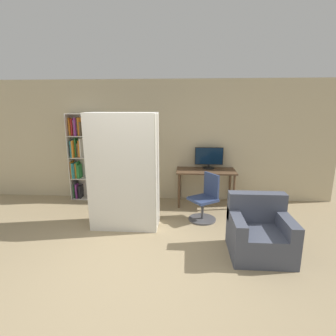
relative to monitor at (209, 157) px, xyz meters
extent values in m
plane|color=#9E8966|center=(-1.20, -2.85, -1.02)|extent=(16.00, 16.00, 0.00)
cube|color=#C6B793|center=(-1.20, 0.17, 0.33)|extent=(8.00, 0.06, 2.70)
cube|color=brown|center=(-0.07, -0.18, -0.26)|extent=(1.27, 0.64, 0.03)
cylinder|color=brown|center=(-0.64, -0.44, -0.65)|extent=(0.05, 0.05, 0.74)
cylinder|color=brown|center=(0.50, -0.44, -0.65)|extent=(0.05, 0.05, 0.74)
cylinder|color=brown|center=(-0.64, 0.08, -0.65)|extent=(0.05, 0.05, 0.74)
cylinder|color=brown|center=(0.50, 0.08, -0.65)|extent=(0.05, 0.05, 0.74)
cylinder|color=black|center=(0.00, 0.00, -0.24)|extent=(0.25, 0.25, 0.02)
cylinder|color=black|center=(0.00, 0.00, -0.19)|extent=(0.04, 0.04, 0.08)
cube|color=black|center=(0.00, 0.00, 0.03)|extent=(0.62, 0.02, 0.39)
cube|color=#0A1E38|center=(0.00, 0.00, 0.03)|extent=(0.60, 0.03, 0.36)
cylinder|color=#4C4C51|center=(-0.18, -1.03, -1.01)|extent=(0.52, 0.52, 0.03)
cylinder|color=#4C4C51|center=(-0.18, -1.03, -0.81)|extent=(0.05, 0.05, 0.36)
cube|color=navy|center=(-0.18, -1.03, -0.61)|extent=(0.61, 0.61, 0.05)
cube|color=navy|center=(-0.02, -0.92, -0.36)|extent=(0.26, 0.35, 0.45)
cube|color=beige|center=(-3.14, 0.00, -0.04)|extent=(0.02, 0.29, 1.97)
cube|color=beige|center=(-2.41, 0.00, -0.04)|extent=(0.02, 0.29, 1.97)
cube|color=beige|center=(-2.78, 0.13, -0.04)|extent=(0.75, 0.02, 1.97)
cube|color=beige|center=(-2.78, 0.00, -1.01)|extent=(0.72, 0.25, 0.02)
cube|color=beige|center=(-2.78, 0.00, -0.53)|extent=(0.72, 0.25, 0.02)
cube|color=beige|center=(-2.78, 0.00, -0.04)|extent=(0.72, 0.25, 0.02)
cube|color=beige|center=(-2.78, 0.00, 0.45)|extent=(0.72, 0.25, 0.02)
cube|color=beige|center=(-2.78, 0.00, 0.94)|extent=(0.72, 0.25, 0.02)
cube|color=#287A38|center=(-3.11, 0.02, -0.85)|extent=(0.02, 0.18, 0.31)
cube|color=#232328|center=(-3.07, 0.02, -0.79)|extent=(0.04, 0.19, 0.43)
cube|color=#7A2D84|center=(-3.04, -0.04, -0.83)|extent=(0.03, 0.15, 0.34)
cube|color=#232328|center=(-2.99, 0.01, -0.86)|extent=(0.04, 0.17, 0.28)
cube|color=#232328|center=(-2.96, 0.00, -0.86)|extent=(0.02, 0.21, 0.30)
cube|color=orange|center=(-3.12, -0.02, -0.32)|extent=(0.02, 0.20, 0.39)
cube|color=teal|center=(-3.08, -0.03, -0.34)|extent=(0.03, 0.20, 0.35)
cube|color=teal|center=(-3.05, -0.04, -0.34)|extent=(0.02, 0.16, 0.35)
cube|color=orange|center=(-3.02, 0.02, -0.35)|extent=(0.03, 0.19, 0.34)
cube|color=#287A38|center=(-2.99, 0.01, -0.33)|extent=(0.02, 0.20, 0.38)
cube|color=#287A38|center=(-2.95, 0.00, -0.36)|extent=(0.04, 0.20, 0.31)
cube|color=#232328|center=(-3.11, 0.02, 0.12)|extent=(0.02, 0.17, 0.30)
cube|color=teal|center=(-3.08, -0.02, 0.16)|extent=(0.03, 0.19, 0.37)
cube|color=orange|center=(-3.04, -0.04, 0.16)|extent=(0.03, 0.17, 0.38)
cube|color=#287A38|center=(-3.00, 0.03, 0.18)|extent=(0.03, 0.15, 0.43)
cube|color=brown|center=(-2.96, 0.03, 0.13)|extent=(0.04, 0.16, 0.31)
cube|color=orange|center=(-2.91, 0.01, 0.16)|extent=(0.02, 0.18, 0.38)
cube|color=silver|center=(-2.88, 0.02, 0.18)|extent=(0.03, 0.17, 0.42)
cube|color=orange|center=(-3.11, 0.04, 0.66)|extent=(0.03, 0.14, 0.39)
cube|color=orange|center=(-3.08, 0.00, 0.63)|extent=(0.02, 0.14, 0.34)
cube|color=#7A2D84|center=(-3.05, 0.04, 0.60)|extent=(0.02, 0.18, 0.29)
cube|color=red|center=(-3.03, 0.00, 0.65)|extent=(0.02, 0.21, 0.37)
cube|color=silver|center=(-3.00, 0.03, 0.63)|extent=(0.04, 0.15, 0.34)
cube|color=#7A2D84|center=(-2.95, -0.01, 0.66)|extent=(0.04, 0.20, 0.39)
cube|color=brown|center=(-2.92, 0.03, 0.66)|extent=(0.02, 0.17, 0.40)
cube|color=orange|center=(-2.89, 0.02, 0.66)|extent=(0.03, 0.16, 0.40)
cube|color=brown|center=(-2.86, 0.03, 0.61)|extent=(0.02, 0.19, 0.30)
cube|color=silver|center=(-1.58, -1.52, -0.01)|extent=(1.17, 0.30, 2.02)
cube|color=beige|center=(-1.00, -1.52, -0.01)|extent=(0.01, 0.30, 1.98)
cube|color=silver|center=(-1.58, -1.22, -0.01)|extent=(1.17, 0.27, 2.02)
cube|color=beige|center=(-1.00, -1.22, -0.01)|extent=(0.01, 0.28, 1.98)
cube|color=#474C5B|center=(0.58, -2.19, -0.82)|extent=(0.85, 0.80, 0.40)
cube|color=#474C5B|center=(0.58, -1.89, -0.40)|extent=(0.85, 0.20, 0.45)
cube|color=#474C5B|center=(0.23, -2.19, -0.52)|extent=(0.16, 0.80, 0.20)
cube|color=#474C5B|center=(0.92, -2.19, -0.52)|extent=(0.16, 0.80, 0.20)
camera|label=1|loc=(-0.51, -5.72, 1.08)|focal=28.00mm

